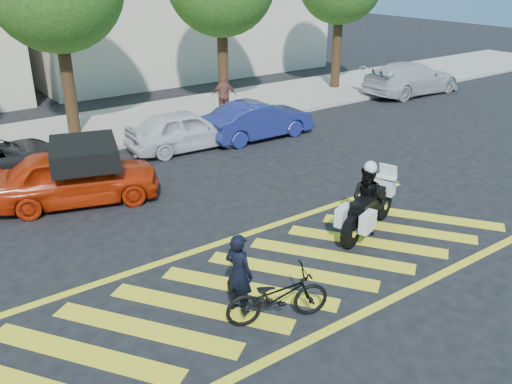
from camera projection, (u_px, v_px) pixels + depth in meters
ground at (273, 279)px, 10.99m from camera, size 90.00×90.00×0.00m
sidewalk at (75, 133)px, 19.91m from camera, size 60.00×5.00×0.15m
crosswalk at (271, 279)px, 10.96m from camera, size 12.33×4.00×0.01m
officer_bike at (239, 274)px, 9.68m from camera, size 0.55×0.67×1.58m
bicycle at (277, 296)px, 9.55m from camera, size 2.00×1.25×0.99m
police_motorcycle at (368, 209)px, 12.61m from camera, size 2.45×1.26×1.12m
officer_moto at (368, 201)px, 12.52m from camera, size 0.86×0.97×1.66m
red_convertible at (75, 176)px, 14.17m from camera, size 4.62×2.90×1.47m
parked_mid_right at (185, 130)px, 18.23m from camera, size 4.10×1.87×1.36m
parked_right at (259, 120)px, 19.38m from camera, size 4.09×1.50×1.34m
parked_far_right at (412, 78)px, 25.74m from camera, size 5.25×2.26×1.51m
pedestrian_right at (224, 95)px, 21.59m from camera, size 1.03×0.82×1.63m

